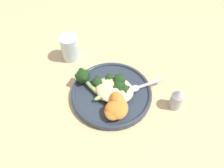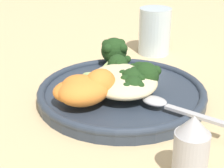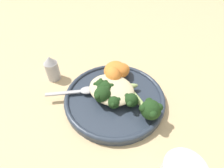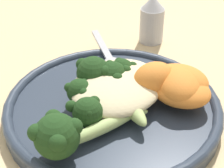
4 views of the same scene
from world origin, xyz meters
TOP-DOWN VIEW (x-y plane):
  - ground_plane at (0.00, 0.00)m, footprint 4.00×4.00m
  - plate at (0.01, 0.00)m, footprint 0.25×0.25m
  - quinoa_mound at (0.00, -0.00)m, footprint 0.12×0.10m
  - broccoli_stalk_0 at (-0.02, -0.00)m, footprint 0.08×0.07m
  - broccoli_stalk_1 at (-0.00, 0.00)m, footprint 0.07×0.09m
  - broccoli_stalk_2 at (0.00, -0.02)m, footprint 0.05×0.10m
  - broccoli_stalk_3 at (0.03, -0.01)m, footprint 0.03×0.09m
  - broccoli_stalk_4 at (0.05, 0.00)m, footprint 0.06×0.07m
  - broccoli_stalk_5 at (0.10, 0.00)m, footprint 0.12×0.07m
  - sweet_potato_chunk_0 at (-0.03, 0.06)m, footprint 0.06×0.07m
  - sweet_potato_chunk_1 at (-0.04, 0.06)m, footprint 0.07×0.08m
  - sweet_potato_chunk_2 at (-0.03, 0.06)m, footprint 0.08×0.08m
  - sweet_potato_chunk_3 at (-0.02, 0.03)m, footprint 0.06×0.06m
  - spoon at (-0.06, -0.05)m, footprint 0.09×0.10m
  - salt_shaker at (-0.18, -0.04)m, footprint 0.04×0.04m

SIDE VIEW (x-z plane):
  - ground_plane at x=0.00m, z-range 0.00..0.00m
  - plate at x=0.01m, z-range 0.00..0.02m
  - spoon at x=-0.06m, z-range 0.02..0.03m
  - broccoli_stalk_3 at x=0.03m, z-range 0.02..0.05m
  - broccoli_stalk_0 at x=-0.02m, z-range 0.02..0.05m
  - quinoa_mound at x=0.00m, z-range 0.02..0.05m
  - salt_shaker at x=-0.18m, z-range 0.00..0.07m
  - broccoli_stalk_4 at x=0.05m, z-range 0.02..0.05m
  - sweet_potato_chunk_0 at x=-0.03m, z-range 0.02..0.05m
  - broccoli_stalk_1 at x=0.00m, z-range 0.02..0.05m
  - sweet_potato_chunk_1 at x=-0.04m, z-range 0.02..0.06m
  - broccoli_stalk_2 at x=0.00m, z-range 0.02..0.06m
  - sweet_potato_chunk_2 at x=-0.03m, z-range 0.02..0.06m
  - broccoli_stalk_5 at x=0.10m, z-range 0.02..0.06m
  - sweet_potato_chunk_3 at x=-0.02m, z-range 0.02..0.06m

